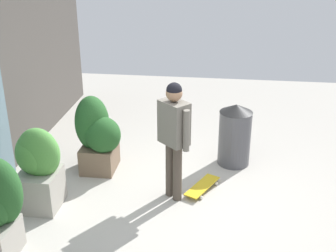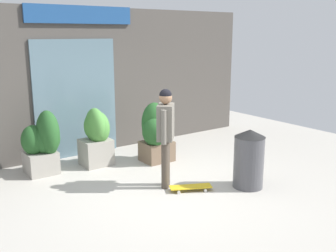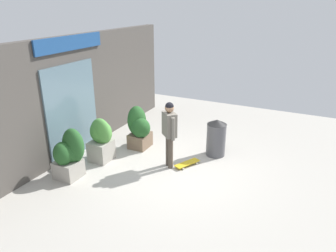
# 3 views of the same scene
# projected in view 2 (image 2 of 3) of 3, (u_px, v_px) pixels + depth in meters

# --- Properties ---
(ground_plane) EXTENTS (12.00, 12.00, 0.00)m
(ground_plane) POSITION_uv_depth(u_px,v_px,m) (165.00, 189.00, 6.89)
(ground_plane) COLOR #B2ADA3
(building_facade) EXTENTS (8.54, 0.31, 3.22)m
(building_facade) POSITION_uv_depth(u_px,v_px,m) (90.00, 82.00, 8.80)
(building_facade) COLOR #4C4742
(building_facade) RESTS_ON ground_plane
(skateboarder) EXTENTS (0.47, 0.48, 1.74)m
(skateboarder) POSITION_uv_depth(u_px,v_px,m) (166.00, 128.00, 6.76)
(skateboarder) COLOR #4C4238
(skateboarder) RESTS_ON ground_plane
(skateboard) EXTENTS (0.75, 0.51, 0.08)m
(skateboard) POSITION_uv_depth(u_px,v_px,m) (191.00, 187.00, 6.81)
(skateboard) COLOR gold
(skateboard) RESTS_ON ground_plane
(planter_box_left) EXTENTS (0.69, 0.75, 1.25)m
(planter_box_left) POSITION_uv_depth(u_px,v_px,m) (155.00, 133.00, 8.26)
(planter_box_left) COLOR brown
(planter_box_left) RESTS_ON ground_plane
(planter_box_right) EXTENTS (0.71, 0.68, 1.24)m
(planter_box_right) POSITION_uv_depth(u_px,v_px,m) (43.00, 143.00, 7.52)
(planter_box_right) COLOR gray
(planter_box_right) RESTS_ON ground_plane
(planter_box_mid) EXTENTS (0.60, 0.63, 1.20)m
(planter_box_mid) POSITION_uv_depth(u_px,v_px,m) (97.00, 134.00, 8.01)
(planter_box_mid) COLOR gray
(planter_box_mid) RESTS_ON ground_plane
(trash_bin) EXTENTS (0.54, 0.54, 1.05)m
(trash_bin) POSITION_uv_depth(u_px,v_px,m) (249.00, 158.00, 6.87)
(trash_bin) COLOR #4C4C51
(trash_bin) RESTS_ON ground_plane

